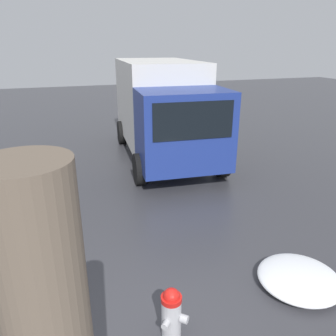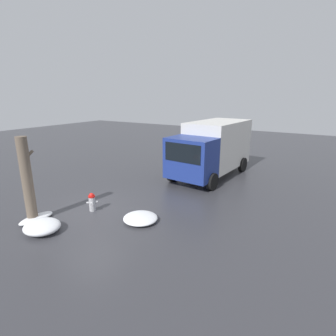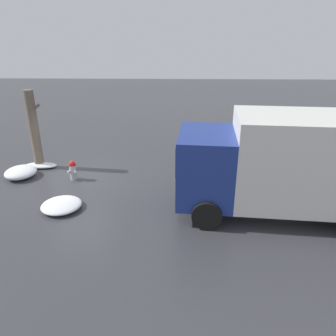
# 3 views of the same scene
# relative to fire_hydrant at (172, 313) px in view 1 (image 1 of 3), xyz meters

# --- Properties ---
(ground_plane) EXTENTS (60.00, 60.00, 0.00)m
(ground_plane) POSITION_rel_fire_hydrant_xyz_m (0.00, 0.00, -0.41)
(ground_plane) COLOR #38383D
(fire_hydrant) EXTENTS (0.40, 0.40, 0.79)m
(fire_hydrant) POSITION_rel_fire_hydrant_xyz_m (0.00, 0.00, 0.00)
(fire_hydrant) COLOR #B7B7BC
(fire_hydrant) RESTS_ON ground_plane
(delivery_truck) EXTENTS (6.52, 3.18, 3.22)m
(delivery_truck) POSITION_rel_fire_hydrant_xyz_m (7.45, -2.34, 1.33)
(delivery_truck) COLOR navy
(delivery_truck) RESTS_ON ground_plane
(snow_pile_by_tree) EXTENTS (1.32, 1.34, 0.26)m
(snow_pile_by_tree) POSITION_rel_fire_hydrant_xyz_m (0.28, -2.33, -0.28)
(snow_pile_by_tree) COLOR white
(snow_pile_by_tree) RESTS_ON ground_plane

